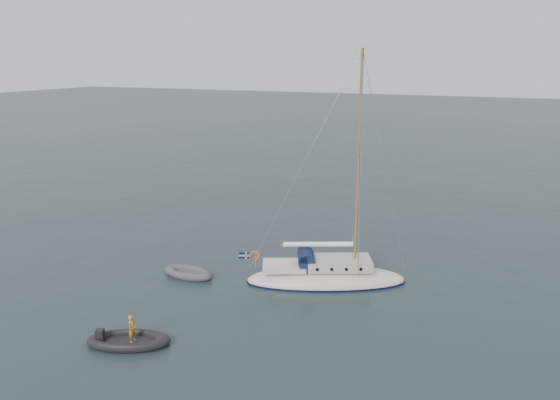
% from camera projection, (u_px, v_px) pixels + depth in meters
% --- Properties ---
extents(ground, '(300.00, 300.00, 0.00)m').
position_uv_depth(ground, '(298.00, 278.00, 29.16)').
color(ground, black).
rests_on(ground, ground).
extents(sailboat, '(8.74, 2.62, 12.44)m').
position_uv_depth(sailboat, '(326.00, 266.00, 28.40)').
color(sailboat, beige).
rests_on(sailboat, ground).
extents(dinghy, '(2.93, 1.32, 0.42)m').
position_uv_depth(dinghy, '(188.00, 273.00, 29.41)').
color(dinghy, '#504F55').
rests_on(dinghy, ground).
extents(rib, '(3.46, 1.57, 1.33)m').
position_uv_depth(rib, '(128.00, 340.00, 22.38)').
color(rib, black).
rests_on(rib, ground).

